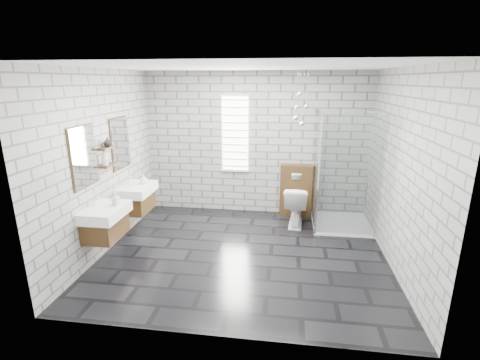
% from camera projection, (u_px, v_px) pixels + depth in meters
% --- Properties ---
extents(floor, '(4.20, 3.60, 0.02)m').
position_uv_depth(floor, '(244.00, 254.00, 5.28)').
color(floor, black).
rests_on(floor, ground).
extents(ceiling, '(4.20, 3.60, 0.02)m').
position_uv_depth(ceiling, '(244.00, 66.00, 4.52)').
color(ceiling, white).
rests_on(ceiling, wall_back).
extents(wall_back, '(4.20, 0.02, 2.70)m').
position_uv_depth(wall_back, '(256.00, 144.00, 6.62)').
color(wall_back, '#A0A09B').
rests_on(wall_back, floor).
extents(wall_front, '(4.20, 0.02, 2.70)m').
position_uv_depth(wall_front, '(219.00, 214.00, 3.18)').
color(wall_front, '#A0A09B').
rests_on(wall_front, floor).
extents(wall_left, '(0.02, 3.60, 2.70)m').
position_uv_depth(wall_left, '(104.00, 162.00, 5.18)').
color(wall_left, '#A0A09B').
rests_on(wall_left, floor).
extents(wall_right, '(0.02, 3.60, 2.70)m').
position_uv_depth(wall_right, '(401.00, 172.00, 4.62)').
color(wall_right, '#A0A09B').
rests_on(wall_right, floor).
extents(vanity_left, '(0.47, 0.70, 1.57)m').
position_uv_depth(vanity_left, '(103.00, 213.00, 4.81)').
color(vanity_left, '#4A3016').
rests_on(vanity_left, wall_left).
extents(vanity_right, '(0.47, 0.70, 1.57)m').
position_uv_depth(vanity_right, '(135.00, 190.00, 5.81)').
color(vanity_right, '#4A3016').
rests_on(vanity_right, wall_left).
extents(shelf_lower, '(0.14, 0.30, 0.03)m').
position_uv_depth(shelf_lower, '(108.00, 165.00, 5.13)').
color(shelf_lower, '#4A3016').
rests_on(shelf_lower, wall_left).
extents(shelf_upper, '(0.14, 0.30, 0.03)m').
position_uv_depth(shelf_upper, '(106.00, 148.00, 5.06)').
color(shelf_upper, '#4A3016').
rests_on(shelf_upper, wall_left).
extents(window, '(0.56, 0.05, 1.48)m').
position_uv_depth(window, '(235.00, 134.00, 6.59)').
color(window, white).
rests_on(window, wall_back).
extents(cistern_panel, '(0.60, 0.20, 1.00)m').
position_uv_depth(cistern_panel, '(296.00, 190.00, 6.65)').
color(cistern_panel, '#4A3016').
rests_on(cistern_panel, floor).
extents(flush_plate, '(0.18, 0.01, 0.12)m').
position_uv_depth(flush_plate, '(297.00, 177.00, 6.47)').
color(flush_plate, silver).
rests_on(flush_plate, cistern_panel).
extents(shower_enclosure, '(1.00, 1.00, 2.03)m').
position_uv_depth(shower_enclosure, '(338.00, 201.00, 6.07)').
color(shower_enclosure, white).
rests_on(shower_enclosure, floor).
extents(pendant_cluster, '(0.25, 0.19, 0.92)m').
position_uv_depth(pendant_cluster, '(300.00, 109.00, 5.91)').
color(pendant_cluster, silver).
rests_on(pendant_cluster, ceiling).
extents(toilet, '(0.45, 0.74, 0.73)m').
position_uv_depth(toilet, '(296.00, 205.00, 6.25)').
color(toilet, white).
rests_on(toilet, floor).
extents(soap_bottle_a, '(0.10, 0.10, 0.19)m').
position_uv_depth(soap_bottle_a, '(116.00, 199.00, 4.83)').
color(soap_bottle_a, '#B2B2B2').
rests_on(soap_bottle_a, vanity_left).
extents(soap_bottle_b, '(0.15, 0.15, 0.16)m').
position_uv_depth(soap_bottle_b, '(143.00, 179.00, 5.84)').
color(soap_bottle_b, '#B2B2B2').
rests_on(soap_bottle_b, vanity_right).
extents(soap_bottle_c, '(0.10, 0.10, 0.24)m').
position_uv_depth(soap_bottle_c, '(105.00, 158.00, 5.02)').
color(soap_bottle_c, '#B2B2B2').
rests_on(soap_bottle_c, shelf_lower).
extents(vase, '(0.17, 0.17, 0.13)m').
position_uv_depth(vase, '(108.00, 142.00, 5.08)').
color(vase, '#B2B2B2').
rests_on(vase, shelf_upper).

